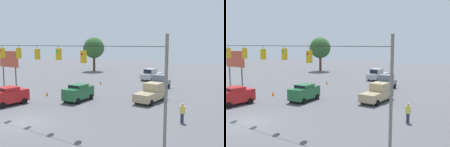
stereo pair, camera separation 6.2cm
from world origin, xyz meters
The scene contains 16 objects.
ground_plane centered at (0.00, 0.00, 0.00)m, with size 140.00×140.00×0.00m, color #56565B.
overhead_signal_span centered at (0.05, -1.82, 4.70)m, with size 24.11×0.38×7.22m.
sedan_red_parked_shoulder centered at (6.58, -3.09, 1.02)m, with size 2.29×3.99×1.96m.
pickup_truck_grey_oncoming_deep centered at (-2.92, -20.99, 0.98)m, with size 2.27×5.07×2.12m.
pickup_truck_tan_oncoming_far centered at (-5.51, -13.33, 0.98)m, with size 2.22×5.22×2.12m.
sedan_green_withflow_mid centered at (1.66, -8.82, 1.02)m, with size 2.33×4.15×1.95m.
pickup_truck_silver_withflow_deep centered at (2.10, -29.16, 0.98)m, with size 2.58×5.41×2.12m.
traffic_cone_nearest centered at (6.62, -5.33, 0.31)m, with size 0.30×0.30×0.62m, color orange.
traffic_cone_second centered at (6.78, -8.52, 0.31)m, with size 0.30×0.30×0.62m, color orange.
traffic_cone_third centered at (6.59, -11.13, 0.31)m, with size 0.30×0.30×0.62m, color orange.
traffic_cone_fourth centered at (6.65, -14.04, 0.31)m, with size 0.30×0.30×0.62m, color orange.
traffic_cone_fifth centered at (6.83, -16.86, 0.31)m, with size 0.30×0.30×0.62m, color orange.
traffic_cone_farthest centered at (6.70, -19.69, 0.31)m, with size 0.30×0.30×0.62m, color orange.
roadside_billboard centered at (14.74, -8.55, 4.10)m, with size 4.29×0.16×5.60m.
pedestrian centered at (-11.03, -7.75, 0.83)m, with size 0.40×0.28×1.66m.
tree_horizon_right centered at (20.33, -35.01, 5.62)m, with size 5.04×5.04×8.18m.
Camera 1 is at (-17.79, 12.42, 6.61)m, focal length 40.00 mm.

